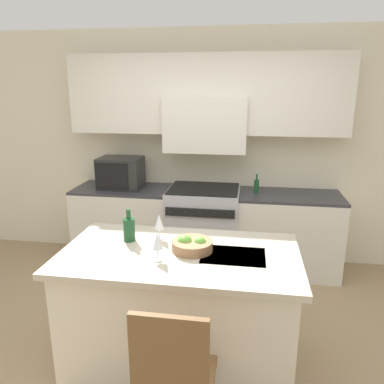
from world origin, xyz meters
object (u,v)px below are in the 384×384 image
at_px(wine_glass_near, 157,242).
at_px(fruit_bowl, 192,245).
at_px(microwave, 121,173).
at_px(island_chair, 174,377).
at_px(range_stove, 203,228).
at_px(wine_glass_far, 159,222).
at_px(oil_bottle_on_counter, 256,186).
at_px(wine_bottle, 129,229).

height_order(wine_glass_near, fruit_bowl, wine_glass_near).
xyz_separation_m(microwave, island_chair, (1.13, -2.46, -0.53)).
bearing_deg(range_stove, wine_glass_far, -96.23).
bearing_deg(wine_glass_near, microwave, 116.02).
bearing_deg(oil_bottle_on_counter, range_stove, -175.03).
distance_m(microwave, wine_glass_far, 1.69).
bearing_deg(oil_bottle_on_counter, wine_glass_near, -109.69).
distance_m(microwave, island_chair, 2.76).
height_order(range_stove, island_chair, island_chair).
xyz_separation_m(range_stove, wine_bottle, (-0.38, -1.52, 0.54)).
height_order(wine_bottle, oil_bottle_on_counter, wine_bottle).
distance_m(wine_glass_near, fruit_bowl, 0.29).
xyz_separation_m(island_chair, wine_bottle, (-0.53, 0.92, 0.46)).
bearing_deg(fruit_bowl, microwave, 123.72).
height_order(wine_bottle, wine_glass_near, wine_bottle).
height_order(wine_glass_far, fruit_bowl, wine_glass_far).
xyz_separation_m(island_chair, wine_glass_far, (-0.31, 0.98, 0.50)).
xyz_separation_m(range_stove, island_chair, (0.15, -2.44, 0.09)).
relative_size(island_chair, wine_bottle, 4.04).
xyz_separation_m(microwave, oil_bottle_on_counter, (1.57, 0.03, -0.10)).
bearing_deg(wine_bottle, wine_glass_near, -45.36).
relative_size(range_stove, fruit_bowl, 3.25).
distance_m(microwave, wine_bottle, 1.66).
distance_m(wine_glass_near, oil_bottle_on_counter, 1.99).
relative_size(wine_bottle, oil_bottle_on_counter, 1.17).
xyz_separation_m(microwave, wine_glass_far, (0.82, -1.48, -0.03)).
height_order(range_stove, wine_bottle, wine_bottle).
bearing_deg(wine_glass_far, range_stove, 83.77).
bearing_deg(wine_bottle, microwave, 111.38).
bearing_deg(range_stove, wine_glass_near, -92.60).
bearing_deg(microwave, oil_bottle_on_counter, 1.18).
xyz_separation_m(range_stove, wine_glass_far, (-0.16, -1.46, 0.58)).
distance_m(range_stove, wine_glass_near, 1.91).
bearing_deg(island_chair, wine_bottle, 119.73).
distance_m(range_stove, oil_bottle_on_counter, 0.78).
xyz_separation_m(wine_bottle, oil_bottle_on_counter, (0.96, 1.57, -0.03)).
distance_m(wine_glass_far, oil_bottle_on_counter, 1.69).
bearing_deg(microwave, fruit_bowl, -56.28).
bearing_deg(oil_bottle_on_counter, island_chair, -99.97).
distance_m(island_chair, oil_bottle_on_counter, 2.57).
distance_m(range_stove, microwave, 1.16).
bearing_deg(wine_glass_far, oil_bottle_on_counter, 63.71).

